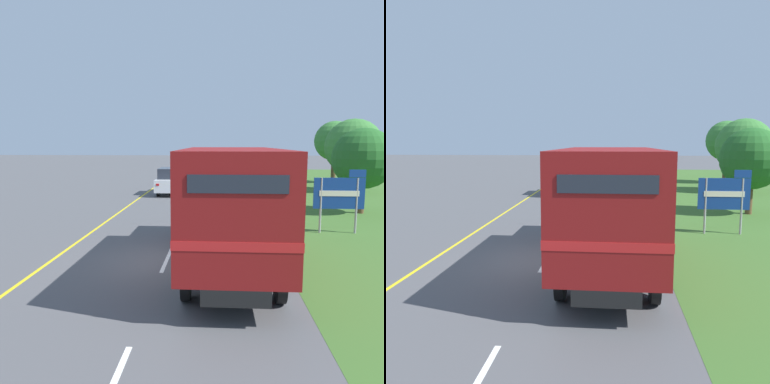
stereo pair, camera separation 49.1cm
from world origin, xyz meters
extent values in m
plane|color=#515154|center=(0.00, 0.00, 0.00)|extent=(200.00, 200.00, 0.00)
cube|color=yellow|center=(-3.70, 12.91, 0.00)|extent=(0.12, 58.71, 0.01)
cube|color=white|center=(0.00, 0.25, 0.00)|extent=(0.12, 2.60, 0.01)
cube|color=white|center=(0.00, 6.85, 0.00)|extent=(0.12, 2.60, 0.01)
cube|color=white|center=(0.00, 13.45, 0.00)|extent=(0.12, 2.60, 0.01)
cube|color=white|center=(0.00, 20.05, 0.00)|extent=(0.12, 2.60, 0.01)
cube|color=white|center=(0.00, 26.65, 0.00)|extent=(0.12, 2.60, 0.01)
cylinder|color=black|center=(0.89, 3.66, 0.50)|extent=(0.22, 1.00, 1.00)
cylinder|color=black|center=(3.11, 3.66, 0.50)|extent=(0.22, 1.00, 1.00)
cylinder|color=black|center=(0.89, -2.86, 0.50)|extent=(0.22, 1.00, 1.00)
cylinder|color=black|center=(3.11, -2.86, 0.50)|extent=(0.22, 1.00, 1.00)
cube|color=black|center=(2.00, 0.00, 0.68)|extent=(1.42, 8.69, 0.36)
cube|color=maroon|center=(2.00, -1.05, 2.23)|extent=(2.59, 6.59, 2.75)
cube|color=red|center=(2.00, -1.05, 1.75)|extent=(2.61, 6.61, 0.20)
cube|color=#232833|center=(2.00, -4.36, 2.99)|extent=(1.94, 0.03, 0.36)
cube|color=maroon|center=(2.00, 3.30, 1.81)|extent=(2.48, 2.10, 1.90)
cube|color=#283342|center=(2.00, 4.36, 2.05)|extent=(2.20, 0.03, 0.85)
cylinder|color=black|center=(-2.56, 17.23, 0.33)|extent=(0.16, 0.66, 0.66)
cylinder|color=black|center=(-1.08, 17.23, 0.33)|extent=(0.16, 0.66, 0.66)
cylinder|color=black|center=(-2.56, 14.52, 0.33)|extent=(0.16, 0.66, 0.66)
cylinder|color=black|center=(-1.08, 14.52, 0.33)|extent=(0.16, 0.66, 0.66)
cube|color=white|center=(-1.82, 15.87, 0.76)|extent=(1.80, 4.37, 0.87)
cube|color=#282D38|center=(-1.82, 15.70, 1.56)|extent=(1.55, 2.40, 0.74)
cube|color=red|center=(-2.45, 13.68, 0.91)|extent=(0.20, 0.03, 0.14)
cube|color=red|center=(-1.19, 13.68, 0.91)|extent=(0.20, 0.03, 0.14)
cylinder|color=#9E9EA3|center=(5.94, 4.27, 1.17)|extent=(0.09, 0.09, 2.33)
cylinder|color=#9E9EA3|center=(7.40, 4.27, 1.17)|extent=(0.09, 0.09, 2.33)
cube|color=navy|center=(6.67, 4.27, 1.68)|extent=(2.08, 0.06, 1.30)
cube|color=navy|center=(7.38, 4.27, 2.51)|extent=(0.67, 0.06, 0.32)
cube|color=silver|center=(6.67, 4.24, 1.68)|extent=(1.62, 0.02, 0.23)
cylinder|color=brown|center=(9.33, 8.93, 0.82)|extent=(0.35, 0.35, 1.65)
sphere|color=#236023|center=(9.33, 8.93, 2.94)|extent=(3.23, 3.23, 3.23)
cylinder|color=brown|center=(12.01, 18.11, 0.88)|extent=(0.25, 0.25, 1.76)
sphere|color=#387A33|center=(12.01, 18.11, 3.46)|extent=(4.26, 4.26, 4.26)
cylinder|color=#4C3823|center=(12.60, 24.70, 1.23)|extent=(0.43, 0.43, 2.45)
sphere|color=#387A33|center=(12.60, 24.70, 3.94)|extent=(3.71, 3.71, 3.71)
cylinder|color=white|center=(4.25, 2.95, 0.47)|extent=(0.07, 0.07, 0.95)
cylinder|color=orange|center=(4.25, 2.95, 0.74)|extent=(0.08, 0.08, 0.10)
camera|label=1|loc=(1.60, -11.47, 3.78)|focal=35.00mm
camera|label=2|loc=(2.09, -11.43, 3.78)|focal=35.00mm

